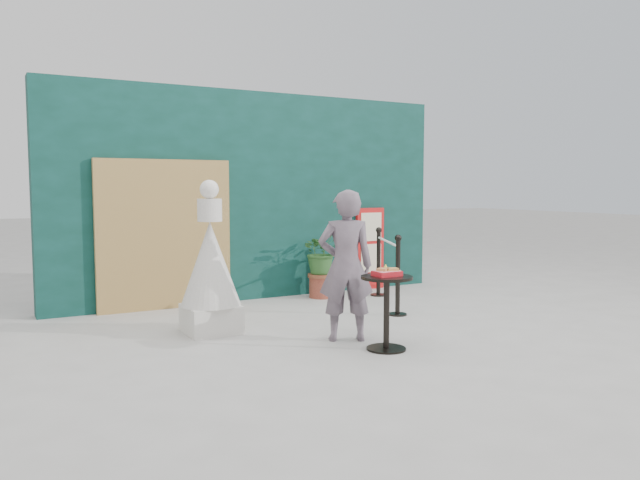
{
  "coord_description": "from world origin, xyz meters",
  "views": [
    {
      "loc": [
        -3.65,
        -5.31,
        1.64
      ],
      "look_at": [
        0.0,
        1.2,
        1.0
      ],
      "focal_mm": 35.0,
      "sensor_mm": 36.0,
      "label": 1
    }
  ],
  "objects": [
    {
      "name": "ground",
      "position": [
        0.0,
        0.0,
        0.0
      ],
      "size": [
        60.0,
        60.0,
        0.0
      ],
      "primitive_type": "plane",
      "color": "#ADAAA5",
      "rests_on": "ground"
    },
    {
      "name": "back_wall",
      "position": [
        0.0,
        3.15,
        1.5
      ],
      "size": [
        6.0,
        0.3,
        3.0
      ],
      "primitive_type": "cube",
      "color": "#0A3128",
      "rests_on": "ground"
    },
    {
      "name": "bamboo_fence",
      "position": [
        -1.4,
        2.94,
        1.0
      ],
      "size": [
        1.8,
        0.08,
        2.0
      ],
      "primitive_type": "cube",
      "color": "tan",
      "rests_on": "ground"
    },
    {
      "name": "woman",
      "position": [
        -0.2,
        0.28,
        0.8
      ],
      "size": [
        0.69,
        0.59,
        1.61
      ],
      "primitive_type": "imported",
      "rotation": [
        0.0,
        0.0,
        2.72
      ],
      "color": "slate",
      "rests_on": "ground"
    },
    {
      "name": "menu_board",
      "position": [
        1.9,
        2.95,
        0.65
      ],
      "size": [
        0.5,
        0.07,
        1.3
      ],
      "color": "red",
      "rests_on": "ground"
    },
    {
      "name": "statue",
      "position": [
        -1.34,
        1.32,
        0.7
      ],
      "size": [
        0.67,
        0.67,
        1.72
      ],
      "color": "beige",
      "rests_on": "ground"
    },
    {
      "name": "cafe_table",
      "position": [
        -0.05,
        -0.25,
        0.5
      ],
      "size": [
        0.52,
        0.52,
        0.75
      ],
      "color": "black",
      "rests_on": "ground"
    },
    {
      "name": "food_basket",
      "position": [
        -0.05,
        -0.25,
        0.79
      ],
      "size": [
        0.26,
        0.19,
        0.11
      ],
      "color": "red",
      "rests_on": "cafe_table"
    },
    {
      "name": "planter",
      "position": [
        0.84,
        2.65,
        0.59
      ],
      "size": [
        0.6,
        0.52,
        1.02
      ],
      "color": "#984731",
      "rests_on": "ground"
    },
    {
      "name": "stanchion_barrier",
      "position": [
        1.36,
        1.72,
        0.49
      ],
      "size": [
        0.84,
        1.54,
        1.03
      ],
      "color": "black",
      "rests_on": "ground"
    }
  ]
}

